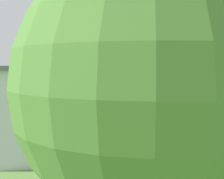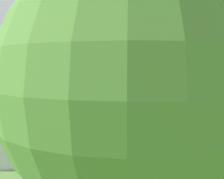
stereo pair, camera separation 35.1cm
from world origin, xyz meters
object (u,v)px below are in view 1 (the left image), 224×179
object	(u,v)px
hangar	(135,106)
car_orange	(184,114)
car_blue	(18,118)
person_beside_truck	(44,118)
person_by_parked_cars	(71,115)
biplane	(108,77)
person_at_fence_line	(124,112)
tree_near_perimeter_road	(145,89)
person_crossing_taxiway	(16,124)
person_walking_on_apron	(60,114)

from	to	relation	value
hangar	car_orange	bearing A→B (deg)	-131.53
car_blue	hangar	bearing A→B (deg)	132.83
person_beside_truck	person_by_parked_cars	size ratio (longest dim) A/B	1.04
hangar	person_by_parked_cars	size ratio (longest dim) A/B	16.51
biplane	person_at_fence_line	size ratio (longest dim) A/B	4.44
car_orange	tree_near_perimeter_road	xyz separation A→B (m)	(16.22, 32.86, 6.20)
hangar	person_at_fence_line	distance (m)	16.05
biplane	person_by_parked_cars	distance (m)	23.51
hangar	person_at_fence_line	xyz separation A→B (m)	(-2.69, -15.54, -2.98)
hangar	person_crossing_taxiway	distance (m)	15.16
person_at_fence_line	tree_near_perimeter_road	size ratio (longest dim) A/B	0.17
person_beside_truck	person_crossing_taxiway	distance (m)	5.10
car_blue	person_crossing_taxiway	distance (m)	4.14
person_at_fence_line	person_crossing_taxiway	bearing A→B (deg)	24.40
car_blue	person_by_parked_cars	size ratio (longest dim) A/B	2.72
car_blue	person_beside_truck	xyz separation A→B (m)	(-3.38, 0.13, -0.02)
car_orange	person_beside_truck	xyz separation A→B (m)	(19.35, -0.94, -0.06)
hangar	person_at_fence_line	size ratio (longest dim) A/B	15.35
car_orange	person_crossing_taxiway	world-z (taller)	person_crossing_taxiway
person_at_fence_line	person_by_parked_cars	size ratio (longest dim) A/B	1.08
hangar	person_walking_on_apron	bearing A→B (deg)	-66.85
biplane	person_at_fence_line	bearing A→B (deg)	86.45
person_at_fence_line	tree_near_perimeter_road	xyz separation A→B (m)	(8.29, 36.41, 6.23)
person_beside_truck	biplane	bearing A→B (deg)	-118.86
car_blue	person_walking_on_apron	world-z (taller)	person_walking_on_apron
biplane	tree_near_perimeter_road	world-z (taller)	tree_near_perimeter_road
person_beside_truck	person_by_parked_cars	bearing A→B (deg)	-153.91
person_beside_truck	person_walking_on_apron	size ratio (longest dim) A/B	0.95
person_crossing_taxiway	tree_near_perimeter_road	size ratio (longest dim) A/B	0.17
car_blue	person_by_parked_cars	bearing A→B (deg)	-166.77
biplane	person_at_fence_line	world-z (taller)	biplane
biplane	car_orange	world-z (taller)	biplane
car_orange	person_beside_truck	world-z (taller)	car_orange
biplane	car_blue	bearing A→B (deg)	54.93
hangar	car_orange	distance (m)	16.29
biplane	person_by_parked_cars	world-z (taller)	biplane
car_orange	car_blue	world-z (taller)	car_orange
person_at_fence_line	biplane	bearing A→B (deg)	-93.55
person_crossing_taxiway	person_walking_on_apron	bearing A→B (deg)	-127.90
biplane	person_by_parked_cars	size ratio (longest dim) A/B	4.77
person_by_parked_cars	tree_near_perimeter_road	xyz separation A→B (m)	(0.51, 35.59, 6.29)
person_crossing_taxiway	person_by_parked_cars	distance (m)	8.92
person_at_fence_line	car_orange	bearing A→B (deg)	155.91
car_blue	person_beside_truck	distance (m)	3.38
biplane	person_beside_truck	distance (m)	26.65
car_orange	person_crossing_taxiway	xyz separation A→B (m)	(22.50, 3.06, 0.00)
car_blue	person_walking_on_apron	xyz separation A→B (m)	(-5.43, -2.55, 0.03)
hangar	tree_near_perimeter_road	distance (m)	21.85
person_crossing_taxiway	person_by_parked_cars	size ratio (longest dim) A/B	1.11
car_orange	person_walking_on_apron	distance (m)	17.68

